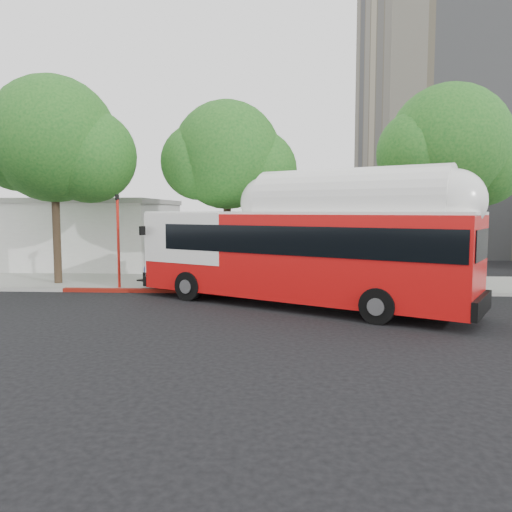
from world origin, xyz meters
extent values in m
plane|color=black|center=(0.00, 0.00, 0.00)|extent=(120.00, 120.00, 0.00)
cube|color=gray|center=(0.00, 6.50, 0.07)|extent=(60.00, 5.00, 0.15)
cube|color=gray|center=(0.00, 3.90, 0.07)|extent=(60.00, 0.30, 0.15)
cube|color=maroon|center=(-3.00, 3.90, 0.08)|extent=(10.00, 0.32, 0.16)
cylinder|color=#2D2116|center=(-9.00, 5.50, 3.04)|extent=(0.36, 0.36, 6.08)
sphere|color=#17511A|center=(-9.00, 5.50, 6.84)|extent=(5.80, 5.80, 5.80)
sphere|color=#17511A|center=(-7.41, 5.70, 6.08)|extent=(4.35, 4.35, 4.35)
cylinder|color=#2D2116|center=(-1.00, 6.00, 2.72)|extent=(0.36, 0.36, 5.44)
sphere|color=#17511A|center=(-1.00, 6.00, 6.12)|extent=(5.00, 5.00, 5.00)
sphere|color=#17511A|center=(0.38, 6.20, 5.44)|extent=(3.75, 3.75, 3.75)
cylinder|color=#2D2116|center=(9.00, 5.80, 2.88)|extent=(0.36, 0.36, 5.76)
sphere|color=#17511A|center=(9.00, 5.80, 6.48)|extent=(5.40, 5.40, 5.40)
sphere|color=#17511A|center=(10.48, 6.00, 5.76)|extent=(4.05, 4.05, 4.05)
cube|color=gray|center=(18.00, 28.00, 17.50)|extent=(18.00, 18.00, 35.00)
cube|color=silver|center=(-14.00, 14.00, 2.00)|extent=(16.00, 10.00, 4.00)
cube|color=gray|center=(-14.00, 14.00, 4.10)|extent=(16.20, 10.20, 0.30)
cube|color=red|center=(2.12, 1.16, 1.90)|extent=(12.39, 8.53, 3.06)
cube|color=black|center=(2.58, 0.91, 2.53)|extent=(11.31, 7.97, 1.00)
cube|color=white|center=(2.12, 1.16, 3.47)|extent=(12.34, 8.46, 0.11)
cube|color=white|center=(3.96, 0.14, 3.74)|extent=(6.92, 5.11, 0.58)
cube|color=black|center=(-3.92, 4.51, 0.53)|extent=(1.66, 2.07, 0.06)
imported|color=navy|center=(-3.92, 4.51, 1.03)|extent=(1.43, 1.89, 0.95)
cylinder|color=red|center=(-5.63, 4.25, 2.02)|extent=(0.12, 0.12, 4.03)
cube|color=black|center=(-5.63, 4.25, 4.13)|extent=(0.05, 0.40, 0.25)
camera|label=1|loc=(1.74, -17.29, 3.56)|focal=35.00mm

